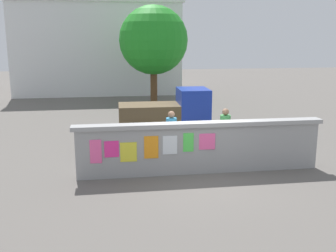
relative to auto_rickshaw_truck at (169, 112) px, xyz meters
name	(u,v)px	position (x,y,z in m)	size (l,w,h in m)	color
ground	(162,118)	(0.18, 3.20, -0.90)	(60.00, 60.00, 0.00)	#605B56
poster_wall	(200,147)	(0.17, -4.80, -0.12)	(7.25, 0.42, 1.51)	#979797
auto_rickshaw_truck	(169,112)	(0.00, 0.00, 0.00)	(3.63, 1.57, 1.85)	black
motorcycle	(109,141)	(-2.42, -2.55, -0.44)	(1.89, 0.62, 0.87)	black
bicycle_near	(251,137)	(2.61, -2.39, -0.54)	(1.70, 0.44, 0.95)	black
person_walking	(171,131)	(-0.47, -3.57, 0.09)	(0.45, 0.45, 1.62)	#338CBF
person_bystander	(225,128)	(1.33, -3.38, 0.09)	(0.46, 0.46, 1.62)	yellow
tree_roadside	(153,40)	(0.21, 6.97, 2.80)	(3.85, 3.85, 5.64)	brown
building_background	(98,45)	(-2.98, 13.77, 2.42)	(11.46, 5.94, 6.60)	silver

